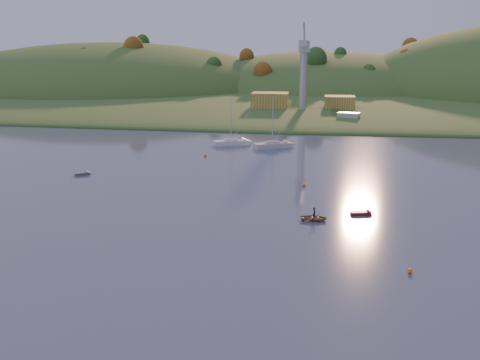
# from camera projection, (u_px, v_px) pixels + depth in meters

# --- Properties ---
(ground) EXTENTS (500.00, 500.00, 0.00)m
(ground) POSITION_uv_depth(u_px,v_px,m) (230.00, 312.00, 45.62)
(ground) COLOR #343C55
(ground) RESTS_ON ground
(far_shore) EXTENTS (620.00, 220.00, 1.50)m
(far_shore) POSITION_uv_depth(u_px,v_px,m) (306.00, 88.00, 265.81)
(far_shore) COLOR #2C4D1F
(far_shore) RESTS_ON ground
(shore_slope) EXTENTS (640.00, 150.00, 7.00)m
(shore_slope) POSITION_uv_depth(u_px,v_px,m) (301.00, 102.00, 203.58)
(shore_slope) COLOR #2C4D1F
(shore_slope) RESTS_ON ground
(hill_left) EXTENTS (170.00, 140.00, 44.00)m
(hill_left) POSITION_uv_depth(u_px,v_px,m) (111.00, 91.00, 249.84)
(hill_left) COLOR #2C4D1F
(hill_left) RESTS_ON ground
(hill_center) EXTENTS (140.00, 120.00, 36.00)m
(hill_center) POSITION_uv_depth(u_px,v_px,m) (326.00, 91.00, 245.24)
(hill_center) COLOR #2C4D1F
(hill_center) RESTS_ON ground
(hillside_trees) EXTENTS (280.00, 50.00, 32.00)m
(hillside_trees) POSITION_uv_depth(u_px,v_px,m) (303.00, 97.00, 222.73)
(hillside_trees) COLOR #204A1A
(hillside_trees) RESTS_ON ground
(wharf) EXTENTS (42.00, 16.00, 2.40)m
(wharf) POSITION_uv_depth(u_px,v_px,m) (312.00, 114.00, 161.40)
(wharf) COLOR slate
(wharf) RESTS_ON ground
(shed_west) EXTENTS (11.00, 8.00, 4.80)m
(shed_west) POSITION_uv_depth(u_px,v_px,m) (270.00, 101.00, 163.30)
(shed_west) COLOR olive
(shed_west) RESTS_ON wharf
(shed_east) EXTENTS (9.00, 7.00, 4.00)m
(shed_east) POSITION_uv_depth(u_px,v_px,m) (340.00, 103.00, 161.38)
(shed_east) COLOR olive
(shed_east) RESTS_ON wharf
(dock_crane) EXTENTS (3.20, 28.00, 20.30)m
(dock_crane) POSITION_uv_depth(u_px,v_px,m) (304.00, 60.00, 154.35)
(dock_crane) COLOR #B7B7BC
(dock_crane) RESTS_ON wharf
(sailboat_near) EXTENTS (8.12, 5.46, 10.91)m
(sailboat_near) POSITION_uv_depth(u_px,v_px,m) (272.00, 145.00, 115.48)
(sailboat_near) COLOR silver
(sailboat_near) RESTS_ON ground
(sailboat_far) EXTENTS (7.90, 4.87, 10.53)m
(sailboat_far) POSITION_uv_depth(u_px,v_px,m) (231.00, 142.00, 118.57)
(sailboat_far) COLOR white
(sailboat_far) RESTS_ON ground
(canoe) EXTENTS (3.57, 2.67, 0.71)m
(canoe) POSITION_uv_depth(u_px,v_px,m) (314.00, 218.00, 68.70)
(canoe) COLOR olive
(canoe) RESTS_ON ground
(paddler) EXTENTS (0.41, 0.58, 1.53)m
(paddler) POSITION_uv_depth(u_px,v_px,m) (314.00, 215.00, 68.59)
(paddler) COLOR black
(paddler) RESTS_ON ground
(red_tender) EXTENTS (3.41, 1.90, 1.10)m
(red_tender) POSITION_uv_depth(u_px,v_px,m) (365.00, 213.00, 71.16)
(red_tender) COLOR #5C0D0F
(red_tender) RESTS_ON ground
(grey_dinghy) EXTENTS (2.95, 2.43, 1.06)m
(grey_dinghy) POSITION_uv_depth(u_px,v_px,m) (85.00, 173.00, 92.37)
(grey_dinghy) COLOR #505D69
(grey_dinghy) RESTS_ON ground
(work_vessel) EXTENTS (14.34, 8.44, 3.48)m
(work_vessel) POSITION_uv_depth(u_px,v_px,m) (348.00, 121.00, 146.58)
(work_vessel) COLOR slate
(work_vessel) RESTS_ON ground
(buoy_0) EXTENTS (0.50, 0.50, 0.50)m
(buoy_0) POSITION_uv_depth(u_px,v_px,m) (410.00, 271.00, 53.12)
(buoy_0) COLOR orange
(buoy_0) RESTS_ON ground
(buoy_1) EXTENTS (0.50, 0.50, 0.50)m
(buoy_1) POSITION_uv_depth(u_px,v_px,m) (304.00, 185.00, 84.88)
(buoy_1) COLOR orange
(buoy_1) RESTS_ON ground
(buoy_2) EXTENTS (0.50, 0.50, 0.50)m
(buoy_2) POSITION_uv_depth(u_px,v_px,m) (205.00, 155.00, 107.09)
(buoy_2) COLOR orange
(buoy_2) RESTS_ON ground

